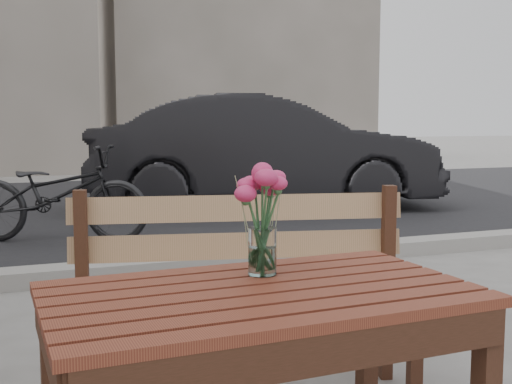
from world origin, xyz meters
The scene contains 7 objects.
street centered at (0.00, 5.06, 0.03)m, with size 30.00×8.12×0.12m.
backdrop_buildings centered at (0.17, 14.40, 3.60)m, with size 15.50×4.00×8.00m.
main_table centered at (-0.25, -0.04, 0.57)m, with size 1.13×0.68×0.69m.
main_bench centered at (0.01, 0.83, 0.53)m, with size 1.46×0.71×0.87m.
main_vase centered at (-0.19, 0.11, 0.89)m, with size 0.17×0.17×0.32m.
parked_car centered at (2.22, 6.13, 0.73)m, with size 1.54×4.41×1.45m, color black.
bicycle centered at (-0.46, 4.64, 0.45)m, with size 0.60×1.73×0.91m, color black.
Camera 1 is at (-0.85, -1.57, 1.12)m, focal length 45.00 mm.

